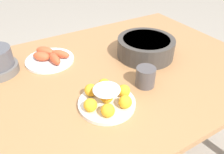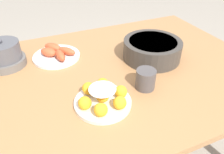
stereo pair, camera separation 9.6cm
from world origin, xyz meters
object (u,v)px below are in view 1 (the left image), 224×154
Objects in this scene: serving_bowl at (146,47)px; seafood_platter at (50,57)px; cup_near at (145,77)px; cake_plate at (107,99)px; dining_table at (116,81)px.

serving_bowl is 1.21× the size of seafood_platter.
seafood_platter is at bearing 125.86° from cup_near.
cake_plate is 0.76× the size of serving_bowl.
cake_plate reaches higher than seafood_platter.
serving_bowl is 0.51m from seafood_platter.
cup_near is (0.04, -0.19, 0.13)m from dining_table.
cup_near is at bearing -127.69° from serving_bowl.
seafood_platter is at bearing 101.66° from cake_plate.
dining_table is 0.23m from cup_near.
seafood_platter is (-0.09, 0.45, -0.01)m from cake_plate.
seafood_platter is at bearing 156.06° from serving_bowl.
seafood_platter is (-0.26, 0.23, 0.10)m from dining_table.
serving_bowl is at bearing 52.31° from cup_near.
cup_near is (0.21, 0.03, 0.01)m from cake_plate.
cake_plate is 2.58× the size of cup_near.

